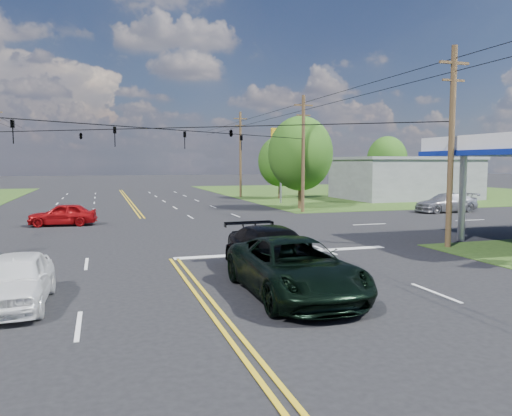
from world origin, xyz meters
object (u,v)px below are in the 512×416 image
object	(u,v)px
pole_ne	(303,152)
pole_right_far	(240,153)
tree_right_b	(280,161)
tree_far_r	(387,159)
retail_ne	(404,179)
pole_se	(451,145)
pickup_dkgreen	(294,268)
suv_black	(274,252)
pickup_white	(16,280)
tree_right_a	(300,154)

from	to	relation	value
pole_ne	pole_right_far	xyz separation A→B (m)	(0.00, 19.00, 0.25)
tree_right_b	tree_far_r	distance (m)	18.50
pole_ne	pole_right_far	distance (m)	19.00
retail_ne	tree_far_r	world-z (taller)	tree_far_r
pole_se	pickup_dkgreen	xyz separation A→B (m)	(-10.31, -5.96, -4.04)
suv_black	tree_far_r	bearing A→B (deg)	51.36
pole_se	pickup_white	xyz separation A→B (m)	(-18.24, -4.62, -4.15)
retail_ne	suv_black	distance (m)	42.05
pole_right_far	pickup_dkgreen	xyz separation A→B (m)	(-10.31, -42.96, -4.29)
tree_right_b	pickup_white	world-z (taller)	tree_right_b
tree_right_a	pickup_dkgreen	xyz separation A→B (m)	(-11.31, -26.96, -3.99)
pole_se	suv_black	bearing A→B (deg)	-162.18
pole_ne	tree_right_b	xyz separation A→B (m)	(3.50, 15.00, -0.70)
pole_ne	pickup_dkgreen	world-z (taller)	pole_ne
pole_right_far	tree_right_b	bearing A→B (deg)	-48.81
retail_ne	pole_ne	xyz separation A→B (m)	(-17.00, -11.00, 2.72)
pole_se	pole_right_far	bearing A→B (deg)	90.00
retail_ne	pole_ne	world-z (taller)	pole_ne
pole_right_far	suv_black	size ratio (longest dim) A/B	1.68
retail_ne	pickup_dkgreen	xyz separation A→B (m)	(-27.31, -34.96, -1.32)
pickup_dkgreen	tree_far_r	bearing A→B (deg)	55.51
pole_se	pickup_dkgreen	distance (m)	12.58
tree_right_b	suv_black	bearing A→B (deg)	-110.44
tree_far_r	retail_ne	bearing A→B (deg)	-111.80
pole_ne	pickup_white	bearing A→B (deg)	-128.88
pickup_white	retail_ne	bearing A→B (deg)	45.02
pole_se	pole_right_far	size ratio (longest dim) A/B	0.95
retail_ne	pole_se	world-z (taller)	pole_se
retail_ne	pole_se	bearing A→B (deg)	-120.38
pole_se	suv_black	distance (m)	11.26
suv_black	tree_right_b	bearing A→B (deg)	67.20
tree_right_b	pickup_white	distance (m)	43.59
tree_right_b	pickup_white	size ratio (longest dim) A/B	1.59
pole_se	pole_ne	bearing A→B (deg)	90.00
pickup_dkgreen	pickup_white	distance (m)	8.04
pickup_white	pole_right_far	bearing A→B (deg)	67.70
tree_right_b	suv_black	distance (m)	38.79
pickup_dkgreen	pickup_white	xyz separation A→B (m)	(-7.93, 1.34, -0.11)
pole_se	tree_right_a	size ratio (longest dim) A/B	1.16
tree_right_b	tree_far_r	xyz separation A→B (m)	(17.50, 6.00, 0.33)
pole_right_far	pickup_dkgreen	world-z (taller)	pole_right_far
pole_right_far	suv_black	bearing A→B (deg)	-103.96
pole_right_far	pickup_white	size ratio (longest dim) A/B	2.24
suv_black	pickup_white	distance (m)	8.36
pole_ne	pickup_dkgreen	bearing A→B (deg)	-113.29
pole_ne	tree_right_a	distance (m)	3.16
pole_right_far	tree_right_b	size ratio (longest dim) A/B	1.41
pole_right_far	tree_right_a	distance (m)	16.03
tree_far_r	pickup_dkgreen	xyz separation A→B (m)	(-31.31, -44.96, -3.67)
pickup_dkgreen	pole_right_far	bearing A→B (deg)	76.86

